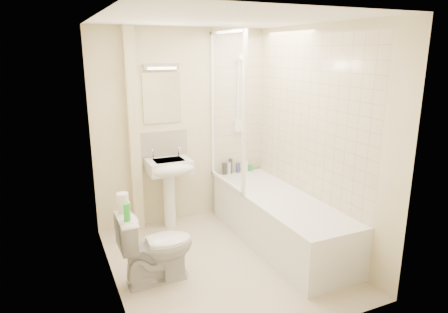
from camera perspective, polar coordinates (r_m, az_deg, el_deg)
name	(u,v)px	position (r m, az deg, el deg)	size (l,w,h in m)	color
floor	(224,261)	(4.31, -0.02, -14.72)	(2.50, 2.50, 0.00)	beige
wall_back	(182,128)	(5.00, -5.96, 4.12)	(2.20, 0.02, 2.40)	beige
wall_left	(107,163)	(3.56, -16.36, -0.83)	(0.02, 2.50, 2.40)	beige
wall_right	(317,140)	(4.41, 13.11, 2.37)	(0.02, 2.50, 2.40)	beige
ceiling	(224,19)	(3.75, -0.02, 19.05)	(2.20, 2.50, 0.02)	white
tile_back	(237,106)	(5.23, 1.89, 7.17)	(0.70, 0.01, 1.75)	beige
tile_right	(309,117)	(4.47, 12.09, 5.53)	(0.01, 2.10, 1.75)	beige
pipe_boxing	(134,133)	(4.78, -12.79, 3.34)	(0.12, 0.12, 2.40)	beige
splashback	(164,143)	(4.95, -8.62, 1.92)	(0.60, 0.01, 0.30)	beige
mirror	(162,98)	(4.86, -8.86, 8.25)	(0.46, 0.01, 0.60)	white
strip_light	(161,66)	(4.81, -8.96, 12.60)	(0.42, 0.07, 0.07)	silver
bathtub	(279,219)	(4.61, 7.88, -8.77)	(0.70, 2.10, 0.55)	white
shower_screen	(227,111)	(4.69, 0.41, 6.58)	(0.04, 0.92, 1.80)	white
shower_fixture	(239,97)	(5.18, 2.10, 8.44)	(0.10, 0.16, 0.99)	white
pedestal_sink	(170,174)	(4.83, -7.72, -2.55)	(0.51, 0.47, 0.98)	white
bottle_black_a	(224,169)	(5.24, 0.07, -1.74)	(0.07, 0.07, 0.15)	black
bottle_white_a	(229,168)	(5.27, 0.74, -1.64)	(0.05, 0.05, 0.16)	silver
bottle_black_b	(231,166)	(5.27, 0.94, -1.37)	(0.05, 0.05, 0.20)	black
bottle_blue	(238,168)	(5.33, 2.01, -1.61)	(0.06, 0.06, 0.13)	navy
bottle_white_b	(246,166)	(5.38, 3.20, -1.36)	(0.05, 0.05, 0.15)	white
bottle_green	(251,168)	(5.42, 3.81, -1.60)	(0.06, 0.06, 0.09)	green
toilet	(156,246)	(3.89, -9.65, -12.52)	(0.69, 0.40, 0.70)	white
toilet_roll_lower	(124,207)	(3.77, -14.08, -7.03)	(0.10, 0.10, 0.09)	white
toilet_roll_upper	(122,199)	(3.71, -14.32, -5.85)	(0.11, 0.11, 0.10)	white
green_bottle	(127,212)	(3.56, -13.71, -7.75)	(0.06, 0.06, 0.16)	green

